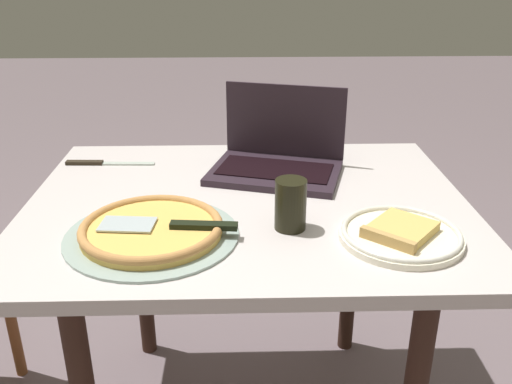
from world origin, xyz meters
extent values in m
cube|color=beige|center=(0.00, 0.00, 0.71)|extent=(1.07, 0.83, 0.03)
cylinder|color=#341F17|center=(-0.34, -0.34, 0.35)|extent=(0.05, 0.05, 0.69)
cylinder|color=#341F17|center=(0.34, -0.34, 0.35)|extent=(0.05, 0.05, 0.69)
cube|color=#281D26|center=(-0.08, -0.16, 0.74)|extent=(0.39, 0.32, 0.02)
cube|color=black|center=(-0.08, -0.16, 0.75)|extent=(0.33, 0.22, 0.00)
cube|color=#281D26|center=(-0.11, -0.27, 0.85)|extent=(0.33, 0.10, 0.20)
cube|color=#274C92|center=(-0.11, -0.27, 0.85)|extent=(0.29, 0.09, 0.18)
cylinder|color=white|center=(-0.32, 0.21, 0.73)|extent=(0.26, 0.26, 0.01)
torus|color=silver|center=(-0.32, 0.21, 0.74)|extent=(0.25, 0.25, 0.01)
cube|color=#DAB35A|center=(-0.32, 0.21, 0.75)|extent=(0.17, 0.17, 0.02)
cube|color=tan|center=(-0.28, 0.25, 0.75)|extent=(0.10, 0.09, 0.03)
cylinder|color=#95AAA2|center=(0.21, 0.18, 0.73)|extent=(0.37, 0.37, 0.01)
cylinder|color=#E6B654|center=(0.21, 0.18, 0.74)|extent=(0.30, 0.30, 0.02)
torus|color=#C3874A|center=(0.21, 0.18, 0.75)|extent=(0.30, 0.30, 0.02)
cube|color=#B0BCC0|center=(0.26, 0.18, 0.75)|extent=(0.12, 0.08, 0.00)
cube|color=black|center=(0.09, 0.19, 0.76)|extent=(0.14, 0.04, 0.01)
cube|color=beige|center=(0.36, -0.25, 0.73)|extent=(0.19, 0.03, 0.00)
cube|color=black|center=(0.46, -0.26, 0.73)|extent=(0.10, 0.02, 0.01)
cylinder|color=black|center=(-0.09, 0.15, 0.78)|extent=(0.07, 0.07, 0.11)
cylinder|color=#472720|center=(-0.09, 0.15, 0.81)|extent=(0.06, 0.06, 0.01)
cylinder|color=brown|center=(0.75, -0.23, 0.22)|extent=(0.03, 0.03, 0.43)
camera|label=1|loc=(0.01, 1.23, 1.29)|focal=39.03mm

